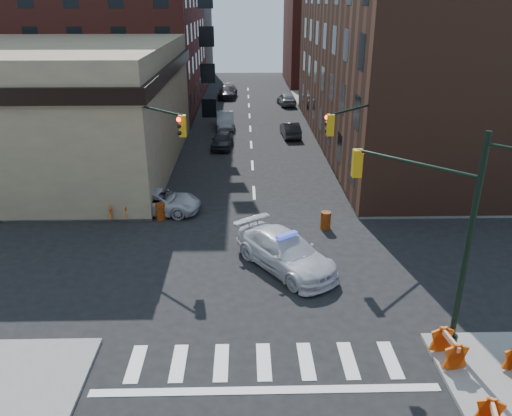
{
  "coord_description": "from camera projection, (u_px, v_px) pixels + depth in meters",
  "views": [
    {
      "loc": [
        -0.62,
        -20.95,
        11.78
      ],
      "look_at": [
        -0.06,
        2.08,
        2.2
      ],
      "focal_mm": 35.0,
      "sensor_mm": 36.0,
      "label": 1
    }
  ],
  "objects": [
    {
      "name": "barricade_nw_a",
      "position": [
        118.0,
        211.0,
        28.74
      ],
      "size": [
        1.23,
        0.79,
        0.86
      ],
      "primitive_type": null,
      "rotation": [
        0.0,
        0.0,
        0.2
      ],
      "color": "#C65909",
      "rests_on": "sidewalk_nw"
    },
    {
      "name": "commercial_row_ne",
      "position": [
        404.0,
        62.0,
        42.25
      ],
      "size": [
        14.0,
        34.0,
        14.0
      ],
      "primitive_type": "cube",
      "color": "#4D2C1E",
      "rests_on": "ground"
    },
    {
      "name": "police_car",
      "position": [
        285.0,
        252.0,
        23.48
      ],
      "size": [
        5.28,
        6.18,
        1.7
      ],
      "primitive_type": "imported",
      "rotation": [
        0.0,
        0.0,
        0.6
      ],
      "color": "silver",
      "rests_on": "ground"
    },
    {
      "name": "sidewalk_nw",
      "position": [
        36.0,
        119.0,
        53.56
      ],
      "size": [
        34.0,
        54.5,
        0.15
      ],
      "primitive_type": "cube",
      "color": "gray",
      "rests_on": "ground"
    },
    {
      "name": "parked_car_wnear",
      "position": [
        222.0,
        140.0,
        42.94
      ],
      "size": [
        1.99,
        4.24,
        1.4
      ],
      "primitive_type": "imported",
      "rotation": [
        0.0,
        0.0,
        -0.08
      ],
      "color": "black",
      "rests_on": "ground"
    },
    {
      "name": "filler_nw",
      "position": [
        144.0,
        27.0,
        77.67
      ],
      "size": [
        20.0,
        18.0,
        16.0
      ],
      "primitive_type": "cube",
      "color": "brown",
      "rests_on": "ground"
    },
    {
      "name": "tree_ne_near",
      "position": [
        330.0,
        97.0,
        46.7
      ],
      "size": [
        3.0,
        3.0,
        4.85
      ],
      "color": "black",
      "rests_on": "sidewalk_ne"
    },
    {
      "name": "signal_pole_ne",
      "position": [
        362.0,
        148.0,
        27.28
      ],
      "size": [
        3.67,
        3.58,
        8.0
      ],
      "rotation": [
        0.0,
        0.0,
        -2.36
      ],
      "color": "black",
      "rests_on": "sidewalk_ne"
    },
    {
      "name": "parked_car_efar",
      "position": [
        286.0,
        99.0,
        60.65
      ],
      "size": [
        2.33,
        4.63,
        1.51
      ],
      "primitive_type": "imported",
      "rotation": [
        0.0,
        0.0,
        3.27
      ],
      "color": "gray",
      "rests_on": "ground"
    },
    {
      "name": "filler_ne",
      "position": [
        340.0,
        42.0,
        75.42
      ],
      "size": [
        16.0,
        16.0,
        12.0
      ],
      "primitive_type": "cube",
      "color": "maroon",
      "rests_on": "ground"
    },
    {
      "name": "pickup",
      "position": [
        158.0,
        201.0,
        29.78
      ],
      "size": [
        5.31,
        2.92,
        1.41
      ],
      "primitive_type": "imported",
      "rotation": [
        0.0,
        0.0,
        1.45
      ],
      "color": "#BBBBBF",
      "rests_on": "ground"
    },
    {
      "name": "pedestrian_b",
      "position": [
        70.0,
        193.0,
        30.07
      ],
      "size": [
        1.09,
        0.95,
        1.89
      ],
      "primitive_type": "imported",
      "rotation": [
        0.0,
        0.0,
        0.29
      ],
      "color": "black",
      "rests_on": "sidewalk_nw"
    },
    {
      "name": "signal_pole_nw",
      "position": [
        148.0,
        150.0,
        27.0
      ],
      "size": [
        3.58,
        3.67,
        8.0
      ],
      "rotation": [
        0.0,
        0.0,
        -0.79
      ],
      "color": "black",
      "rests_on": "sidewalk_nw"
    },
    {
      "name": "barricade_nw_b",
      "position": [
        98.0,
        196.0,
        30.79
      ],
      "size": [
        1.38,
        0.71,
        1.02
      ],
      "primitive_type": null,
      "rotation": [
        0.0,
        0.0,
        -0.02
      ],
      "color": "#E7460A",
      "rests_on": "sidewalk_nw"
    },
    {
      "name": "ground",
      "position": [
        258.0,
        267.0,
        23.88
      ],
      "size": [
        140.0,
        140.0,
        0.0
      ],
      "primitive_type": "plane",
      "color": "black",
      "rests_on": "ground"
    },
    {
      "name": "barrel_road",
      "position": [
        326.0,
        220.0,
        27.71
      ],
      "size": [
        0.57,
        0.57,
        1.0
      ],
      "primitive_type": "cylinder",
      "rotation": [
        0.0,
        0.0,
        0.02
      ],
      "color": "#C44709",
      "rests_on": "ground"
    },
    {
      "name": "barricade_se_b",
      "position": [
        448.0,
        348.0,
        17.3
      ],
      "size": [
        0.8,
        1.36,
        0.97
      ],
      "primitive_type": null,
      "rotation": [
        0.0,
        0.0,
        1.69
      ],
      "color": "#CE5E09",
      "rests_on": "sidewalk_se"
    },
    {
      "name": "pedestrian_a",
      "position": [
        122.0,
        195.0,
        30.03
      ],
      "size": [
        0.71,
        0.69,
        1.64
      ],
      "primitive_type": "imported",
      "rotation": [
        0.0,
        0.0,
        -0.73
      ],
      "color": "black",
      "rests_on": "sidewalk_nw"
    },
    {
      "name": "bank_building",
      "position": [
        23.0,
        107.0,
        36.99
      ],
      "size": [
        22.0,
        22.0,
        9.0
      ],
      "primitive_type": "cube",
      "color": "#9B8B66",
      "rests_on": "ground"
    },
    {
      "name": "tree_ne_far",
      "position": [
        318.0,
        84.0,
        54.09
      ],
      "size": [
        3.0,
        3.0,
        4.85
      ],
      "color": "black",
      "rests_on": "sidewalk_ne"
    },
    {
      "name": "parked_car_wdeep",
      "position": [
        228.0,
        92.0,
        65.23
      ],
      "size": [
        2.67,
        5.67,
        1.6
      ],
      "primitive_type": "imported",
      "rotation": [
        0.0,
        0.0,
        -0.08
      ],
      "color": "black",
      "rests_on": "ground"
    },
    {
      "name": "barrel_bank",
      "position": [
        161.0,
        212.0,
        28.9
      ],
      "size": [
        0.57,
        0.57,
        0.99
      ],
      "primitive_type": "cylinder",
      "rotation": [
        0.0,
        0.0,
        0.02
      ],
      "color": "#C04C09",
      "rests_on": "ground"
    },
    {
      "name": "signal_pole_se",
      "position": [
        438.0,
        226.0,
        17.14
      ],
      "size": [
        5.4,
        5.27,
        8.0
      ],
      "rotation": [
        0.0,
        0.0,
        2.36
      ],
      "color": "black",
      "rests_on": "sidewalk_se"
    },
    {
      "name": "sidewalk_ne",
      "position": [
        459.0,
        117.0,
        54.59
      ],
      "size": [
        34.0,
        54.5,
        0.15
      ],
      "primitive_type": "cube",
      "color": "gray",
      "rests_on": "ground"
    },
    {
      "name": "pedestrian_c",
      "position": [
        44.0,
        189.0,
        30.71
      ],
      "size": [
        1.09,
        0.54,
        1.79
      ],
      "primitive_type": "imported",
      "rotation": [
        0.0,
        0.0,
        0.1
      ],
      "color": "#222633",
      "rests_on": "sidewalk_nw"
    },
    {
      "name": "parked_car_wfar",
      "position": [
        225.0,
        120.0,
        49.89
      ],
      "size": [
        1.86,
        4.78,
        1.55
      ],
      "primitive_type": "imported",
      "rotation": [
        0.0,
        0.0,
        0.05
      ],
      "color": "gray",
      "rests_on": "ground"
    },
    {
      "name": "parked_car_enear",
      "position": [
        290.0,
        129.0,
        46.5
      ],
      "size": [
        1.76,
        4.34,
        1.4
      ],
      "primitive_type": "imported",
      "rotation": [
        0.0,
        0.0,
        3.21
      ],
      "color": "black",
      "rests_on": "ground"
    }
  ]
}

